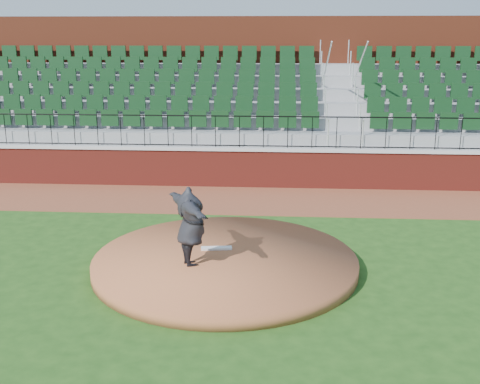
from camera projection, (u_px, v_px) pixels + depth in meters
name	position (u px, v px, depth m)	size (l,w,h in m)	color
ground	(235.00, 270.00, 12.37)	(90.00, 90.00, 0.00)	#1D4413
warning_track	(249.00, 200.00, 17.57)	(34.00, 3.20, 0.01)	brown
field_wall	(251.00, 168.00, 18.95)	(34.00, 0.35, 1.20)	maroon
wall_cap	(251.00, 149.00, 18.78)	(34.00, 0.45, 0.10)	#B7B7B7
wall_railing	(251.00, 132.00, 18.64)	(34.00, 0.05, 1.00)	black
seating_stands	(255.00, 106.00, 21.13)	(34.00, 5.10, 4.60)	gray
concourse_wall	(258.00, 87.00, 23.71)	(34.00, 0.50, 5.50)	maroon
pitchers_mound	(225.00, 262.00, 12.44)	(5.61, 5.61, 0.25)	brown
pitching_rubber	(216.00, 248.00, 12.84)	(0.68, 0.17, 0.05)	silver
pitcher	(191.00, 226.00, 11.77)	(2.04, 0.55, 1.66)	black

